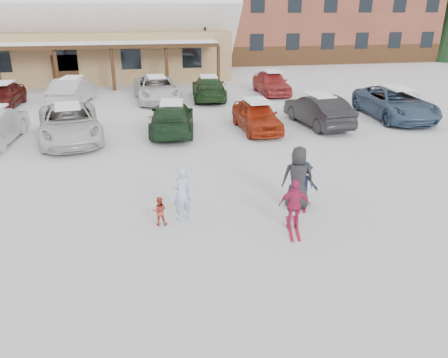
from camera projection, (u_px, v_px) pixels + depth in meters
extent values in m
plane|color=white|center=(220.00, 229.00, 11.46)|extent=(160.00, 160.00, 0.00)
cube|color=tan|center=(48.00, 54.00, 34.80)|extent=(28.00, 10.00, 3.60)
cube|color=#422814|center=(28.00, 46.00, 28.73)|extent=(25.20, 2.60, 0.25)
cube|color=white|center=(40.00, 3.00, 33.40)|extent=(29.12, 9.69, 9.69)
cube|color=brown|center=(159.00, 15.00, 44.53)|extent=(7.00, 12.60, 9.00)
cube|color=#422814|center=(326.00, 55.00, 42.17)|extent=(24.00, 0.10, 1.80)
cylinder|color=black|center=(205.00, 38.00, 33.60)|extent=(0.16, 0.16, 6.08)
cylinder|color=black|center=(205.00, 48.00, 52.42)|extent=(0.60, 0.60, 1.08)
cone|color=black|center=(204.00, 7.00, 50.71)|extent=(3.96, 3.96, 8.10)
cylinder|color=black|center=(408.00, 42.00, 58.96)|extent=(0.60, 0.60, 1.38)
imported|color=#ACC4ED|center=(182.00, 193.00, 11.71)|extent=(0.66, 0.55, 1.53)
imported|color=#B4402A|center=(160.00, 211.00, 11.54)|extent=(0.43, 0.36, 0.80)
imported|color=#151F3D|center=(303.00, 183.00, 12.69)|extent=(0.97, 0.77, 1.31)
cube|color=maroon|center=(302.00, 203.00, 12.93)|extent=(0.71, 1.37, 0.03)
imported|color=#B72557|center=(295.00, 205.00, 11.22)|extent=(0.86, 0.51, 1.38)
cube|color=maroon|center=(293.00, 228.00, 11.47)|extent=(0.51, 1.41, 0.03)
imported|color=#232325|center=(298.00, 178.00, 12.36)|extent=(1.02, 0.80, 1.83)
imported|color=silver|center=(69.00, 123.00, 18.69)|extent=(3.37, 5.74, 1.50)
imported|color=#1A361E|center=(172.00, 118.00, 19.85)|extent=(2.44, 4.94, 1.38)
imported|color=#AC2E12|center=(257.00, 115.00, 20.20)|extent=(1.79, 4.14, 1.39)
imported|color=black|center=(318.00, 110.00, 20.96)|extent=(2.09, 4.66, 1.48)
imported|color=#3D5471|center=(395.00, 103.00, 22.33)|extent=(2.86, 5.72, 1.55)
imported|color=#561713|center=(4.00, 95.00, 24.78)|extent=(1.82, 4.13, 1.38)
imported|color=#ADADB1|center=(73.00, 91.00, 25.52)|extent=(2.36, 4.89, 1.55)
imported|color=silver|center=(157.00, 89.00, 26.30)|extent=(2.85, 5.51, 1.48)
imported|color=#1C3819|center=(209.00, 88.00, 26.78)|extent=(2.41, 5.01, 1.41)
imported|color=#AF3230|center=(272.00, 83.00, 28.41)|extent=(1.77, 4.36, 1.48)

